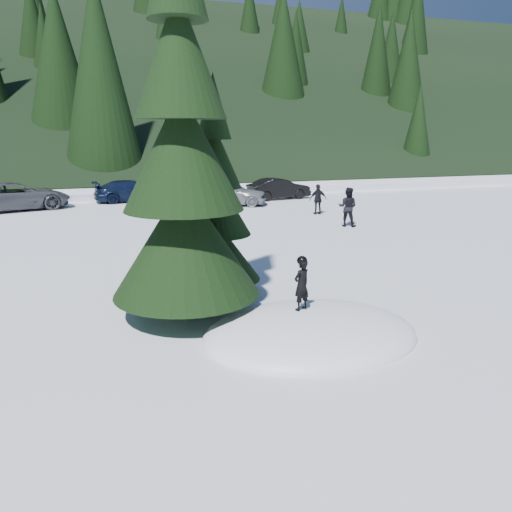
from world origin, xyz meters
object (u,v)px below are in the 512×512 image
object	(u,v)px
spruce_short	(215,212)
car_2	(16,196)
adult_0	(348,207)
car_4	(228,192)
spruce_tall	(183,167)
child_skier	(302,285)
car_3	(132,191)
car_5	(279,189)
adult_1	(318,199)

from	to	relation	value
spruce_short	car_2	size ratio (longest dim) A/B	1.02
adult_0	car_4	size ratio (longest dim) A/B	0.40
spruce_tall	child_skier	bearing A→B (deg)	-36.65
car_3	car_5	size ratio (longest dim) A/B	1.12
car_5	car_3	bearing A→B (deg)	69.88
adult_1	car_3	world-z (taller)	adult_1
child_skier	adult_0	xyz separation A→B (m)	(6.48, 10.27, -0.17)
spruce_tall	adult_1	xyz separation A→B (m)	(8.69, 12.05, -2.57)
car_4	spruce_short	bearing A→B (deg)	-174.55
spruce_tall	car_4	size ratio (longest dim) A/B	2.04
adult_0	car_5	distance (m)	9.30
spruce_tall	car_5	xyz separation A→B (m)	(8.81, 18.01, -2.68)
car_5	child_skier	bearing A→B (deg)	151.89
spruce_short	car_5	size ratio (longest dim) A/B	1.39
child_skier	adult_0	distance (m)	12.14
spruce_tall	spruce_short	xyz separation A→B (m)	(1.00, 1.40, -1.22)
adult_0	car_2	world-z (taller)	adult_0
spruce_short	adult_1	size ratio (longest dim) A/B	3.59
adult_1	car_3	bearing A→B (deg)	-36.97
spruce_tall	car_5	distance (m)	20.23
adult_1	car_5	world-z (taller)	adult_1
spruce_short	adult_1	world-z (taller)	spruce_short
spruce_short	spruce_tall	bearing A→B (deg)	-125.54
child_skier	spruce_short	bearing A→B (deg)	-92.41
car_5	car_2	bearing A→B (deg)	80.55
spruce_short	car_5	world-z (taller)	spruce_short
adult_0	car_3	bearing A→B (deg)	-13.31
spruce_short	car_5	distance (m)	18.42
child_skier	car_4	size ratio (longest dim) A/B	0.25
spruce_short	car_5	bearing A→B (deg)	64.82
adult_0	car_4	world-z (taller)	adult_0
spruce_tall	car_2	distance (m)	19.17
car_3	spruce_short	bearing A→B (deg)	175.46
child_skier	car_2	world-z (taller)	child_skier
spruce_short	car_5	xyz separation A→B (m)	(7.81, 16.61, -1.47)
car_3	child_skier	bearing A→B (deg)	178.01
car_2	car_5	world-z (taller)	car_2
spruce_tall	car_2	bearing A→B (deg)	107.68
spruce_short	adult_0	world-z (taller)	spruce_short
spruce_tall	adult_0	world-z (taller)	spruce_tall
spruce_short	car_3	bearing A→B (deg)	92.42
adult_1	car_2	bearing A→B (deg)	-17.61
car_2	car_3	xyz separation A→B (m)	(6.00, 1.59, -0.11)
spruce_tall	spruce_short	size ratio (longest dim) A/B	1.60
spruce_short	car_2	distance (m)	18.07
adult_1	car_2	world-z (taller)	adult_1
adult_1	car_2	size ratio (longest dim) A/B	0.28
car_4	car_5	xyz separation A→B (m)	(3.58, 1.59, -0.08)
spruce_tall	car_3	world-z (taller)	spruce_tall
spruce_tall	car_2	size ratio (longest dim) A/B	1.63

